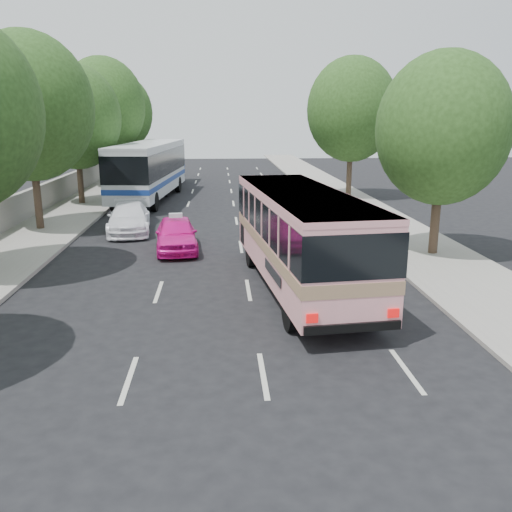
{
  "coord_description": "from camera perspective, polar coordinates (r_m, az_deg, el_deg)",
  "views": [
    {
      "loc": [
        0.12,
        -12.75,
        5.49
      ],
      "look_at": [
        1.13,
        2.22,
        1.6
      ],
      "focal_mm": 38.0,
      "sensor_mm": 36.0,
      "label": 1
    }
  ],
  "objects": [
    {
      "name": "taxi_roof_sign",
      "position": [
        22.71,
        -8.46,
        4.25
      ],
      "size": [
        0.56,
        0.23,
        0.18
      ],
      "primitive_type": "cube",
      "rotation": [
        0.0,
        0.0,
        0.1
      ],
      "color": "silver",
      "rests_on": "pink_taxi"
    },
    {
      "name": "tree_left_d",
      "position": [
        35.75,
        -18.42,
        14.05
      ],
      "size": [
        5.52,
        5.52,
        8.6
      ],
      "color": "#38281E",
      "rests_on": "ground"
    },
    {
      "name": "white_pickup",
      "position": [
        26.95,
        -13.22,
        3.9
      ],
      "size": [
        2.46,
        4.97,
        1.39
      ],
      "primitive_type": "imported",
      "rotation": [
        0.0,
        0.0,
        0.11
      ],
      "color": "white",
      "rests_on": "ground"
    },
    {
      "name": "tree_left_c",
      "position": [
        28.09,
        -22.78,
        14.74
      ],
      "size": [
        6.0,
        6.0,
        9.35
      ],
      "color": "#38281E",
      "rests_on": "ground"
    },
    {
      "name": "sidewalk_left",
      "position": [
        34.3,
        -18.43,
        4.71
      ],
      "size": [
        4.0,
        90.0,
        0.15
      ],
      "primitive_type": "cube",
      "color": "#9E998E",
      "rests_on": "ground"
    },
    {
      "name": "low_wall",
      "position": [
        34.67,
        -21.43,
        5.93
      ],
      "size": [
        0.3,
        90.0,
        1.5
      ],
      "primitive_type": "cube",
      "color": "#9E998E",
      "rests_on": "sidewalk_left"
    },
    {
      "name": "tour_coach_rear",
      "position": [
        42.59,
        -10.23,
        9.8
      ],
      "size": [
        3.28,
        11.99,
        3.55
      ],
      "rotation": [
        0.0,
        0.0,
        -0.06
      ],
      "color": "silver",
      "rests_on": "ground"
    },
    {
      "name": "ground",
      "position": [
        13.88,
        -4.08,
        -8.8
      ],
      "size": [
        120.0,
        120.0,
        0.0
      ],
      "primitive_type": "plane",
      "color": "black",
      "rests_on": "ground"
    },
    {
      "name": "sidewalk_right",
      "position": [
        34.24,
        10.4,
        5.17
      ],
      "size": [
        4.0,
        90.0,
        0.12
      ],
      "primitive_type": "cube",
      "color": "#9E998E",
      "rests_on": "ground"
    },
    {
      "name": "tree_right_near",
      "position": [
        22.43,
        19.36,
        13.01
      ],
      "size": [
        5.1,
        5.1,
        7.95
      ],
      "color": "#38281E",
      "rests_on": "ground"
    },
    {
      "name": "pink_taxi",
      "position": [
        22.86,
        -8.39,
        2.29
      ],
      "size": [
        2.05,
        4.28,
        1.41
      ],
      "primitive_type": "imported",
      "rotation": [
        0.0,
        0.0,
        0.1
      ],
      "color": "#F2159D",
      "rests_on": "ground"
    },
    {
      "name": "tree_left_f",
      "position": [
        51.44,
        -14.12,
        14.69
      ],
      "size": [
        5.88,
        5.88,
        9.16
      ],
      "color": "#38281E",
      "rests_on": "ground"
    },
    {
      "name": "tour_coach_front",
      "position": [
        36.96,
        -11.18,
        9.27
      ],
      "size": [
        3.91,
        12.79,
        3.77
      ],
      "rotation": [
        0.0,
        0.0,
        -0.1
      ],
      "color": "silver",
      "rests_on": "ground"
    },
    {
      "name": "tree_left_e",
      "position": [
        43.55,
        -15.75,
        15.26
      ],
      "size": [
        6.3,
        6.3,
        9.82
      ],
      "color": "#38281E",
      "rests_on": "ground"
    },
    {
      "name": "pink_bus",
      "position": [
        17.3,
        4.73,
        2.81
      ],
      "size": [
        3.58,
        10.23,
        3.2
      ],
      "rotation": [
        0.0,
        0.0,
        0.1
      ],
      "color": "pink",
      "rests_on": "ground"
    },
    {
      "name": "tree_right_far",
      "position": [
        37.78,
        10.22,
        15.28
      ],
      "size": [
        6.0,
        6.0,
        9.35
      ],
      "color": "#38281E",
      "rests_on": "ground"
    }
  ]
}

